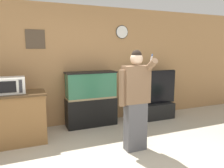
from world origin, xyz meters
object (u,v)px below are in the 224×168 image
person_standing (135,99)px  aquarium_on_stand (91,99)px  microwave (9,85)px  counter_island (5,120)px  tv_on_stand (153,105)px

person_standing → aquarium_on_stand: bearing=102.7°
microwave → aquarium_on_stand: (1.58, 0.35, -0.46)m
person_standing → counter_island: bearing=152.7°
microwave → person_standing: (1.90, -1.06, -0.19)m
microwave → tv_on_stand: bearing=4.1°
counter_island → aquarium_on_stand: (1.68, 0.38, 0.14)m
counter_island → microwave: microwave is taller
microwave → aquarium_on_stand: size_ratio=0.44×
microwave → tv_on_stand: size_ratio=0.43×
counter_island → aquarium_on_stand: bearing=12.8°
counter_island → microwave: 0.60m
counter_island → tv_on_stand: 3.20m
aquarium_on_stand → person_standing: person_standing is taller
tv_on_stand → person_standing: person_standing is taller
aquarium_on_stand → microwave: bearing=-167.6°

